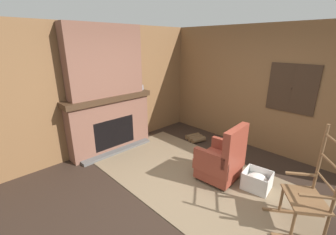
{
  "coord_description": "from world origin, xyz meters",
  "views": [
    {
      "loc": [
        1.91,
        -2.28,
        2.27
      ],
      "look_at": [
        -0.99,
        0.55,
        0.9
      ],
      "focal_mm": 24.0,
      "sensor_mm": 36.0,
      "label": 1
    }
  ],
  "objects_px": {
    "firewood_stack": "(195,138)",
    "oil_lamp_vase": "(82,95)",
    "decorative_plate_on_mantel": "(112,88)",
    "laundry_basket": "(257,180)",
    "storage_case": "(137,88)",
    "armchair": "(222,161)",
    "rocking_chair": "(309,198)"
  },
  "relations": [
    {
      "from": "rocking_chair",
      "to": "laundry_basket",
      "type": "height_order",
      "value": "rocking_chair"
    },
    {
      "from": "rocking_chair",
      "to": "storage_case",
      "type": "xyz_separation_m",
      "value": [
        -3.72,
        0.2,
        0.83
      ]
    },
    {
      "from": "rocking_chair",
      "to": "firewood_stack",
      "type": "height_order",
      "value": "rocking_chair"
    },
    {
      "from": "firewood_stack",
      "to": "decorative_plate_on_mantel",
      "type": "distance_m",
      "value": 2.27
    },
    {
      "from": "firewood_stack",
      "to": "oil_lamp_vase",
      "type": "xyz_separation_m",
      "value": [
        -1.04,
        -2.21,
        1.24
      ]
    },
    {
      "from": "firewood_stack",
      "to": "oil_lamp_vase",
      "type": "height_order",
      "value": "oil_lamp_vase"
    },
    {
      "from": "rocking_chair",
      "to": "oil_lamp_vase",
      "type": "height_order",
      "value": "oil_lamp_vase"
    },
    {
      "from": "firewood_stack",
      "to": "rocking_chair",
      "type": "bearing_deg",
      "value": -22.43
    },
    {
      "from": "armchair",
      "to": "rocking_chair",
      "type": "bearing_deg",
      "value": 169.24
    },
    {
      "from": "armchair",
      "to": "oil_lamp_vase",
      "type": "relative_size",
      "value": 4.28
    },
    {
      "from": "firewood_stack",
      "to": "oil_lamp_vase",
      "type": "relative_size",
      "value": 1.94
    },
    {
      "from": "laundry_basket",
      "to": "decorative_plate_on_mantel",
      "type": "distance_m",
      "value": 3.28
    },
    {
      "from": "rocking_chair",
      "to": "oil_lamp_vase",
      "type": "distance_m",
      "value": 3.97
    },
    {
      "from": "oil_lamp_vase",
      "to": "decorative_plate_on_mantel",
      "type": "distance_m",
      "value": 0.67
    },
    {
      "from": "laundry_basket",
      "to": "decorative_plate_on_mantel",
      "type": "bearing_deg",
      "value": -165.25
    },
    {
      "from": "oil_lamp_vase",
      "to": "storage_case",
      "type": "height_order",
      "value": "oil_lamp_vase"
    },
    {
      "from": "firewood_stack",
      "to": "laundry_basket",
      "type": "distance_m",
      "value": 2.04
    },
    {
      "from": "decorative_plate_on_mantel",
      "to": "armchair",
      "type": "bearing_deg",
      "value": 13.46
    },
    {
      "from": "laundry_basket",
      "to": "storage_case",
      "type": "height_order",
      "value": "storage_case"
    },
    {
      "from": "oil_lamp_vase",
      "to": "decorative_plate_on_mantel",
      "type": "xyz_separation_m",
      "value": [
        -0.02,
        0.67,
        0.05
      ]
    },
    {
      "from": "laundry_basket",
      "to": "oil_lamp_vase",
      "type": "relative_size",
      "value": 1.91
    },
    {
      "from": "firewood_stack",
      "to": "decorative_plate_on_mantel",
      "type": "bearing_deg",
      "value": -124.6
    },
    {
      "from": "storage_case",
      "to": "decorative_plate_on_mantel",
      "type": "relative_size",
      "value": 0.96
    },
    {
      "from": "armchair",
      "to": "oil_lamp_vase",
      "type": "bearing_deg",
      "value": 22.75
    },
    {
      "from": "storage_case",
      "to": "decorative_plate_on_mantel",
      "type": "distance_m",
      "value": 0.64
    },
    {
      "from": "firewood_stack",
      "to": "storage_case",
      "type": "xyz_separation_m",
      "value": [
        -1.04,
        -0.91,
        1.21
      ]
    },
    {
      "from": "armchair",
      "to": "storage_case",
      "type": "height_order",
      "value": "storage_case"
    },
    {
      "from": "oil_lamp_vase",
      "to": "storage_case",
      "type": "distance_m",
      "value": 1.3
    },
    {
      "from": "firewood_stack",
      "to": "storage_case",
      "type": "distance_m",
      "value": 1.84
    },
    {
      "from": "armchair",
      "to": "firewood_stack",
      "type": "bearing_deg",
      "value": -40.47
    },
    {
      "from": "armchair",
      "to": "firewood_stack",
      "type": "xyz_separation_m",
      "value": [
        -1.34,
        0.97,
        -0.3
      ]
    },
    {
      "from": "oil_lamp_vase",
      "to": "decorative_plate_on_mantel",
      "type": "height_order",
      "value": "decorative_plate_on_mantel"
    }
  ]
}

